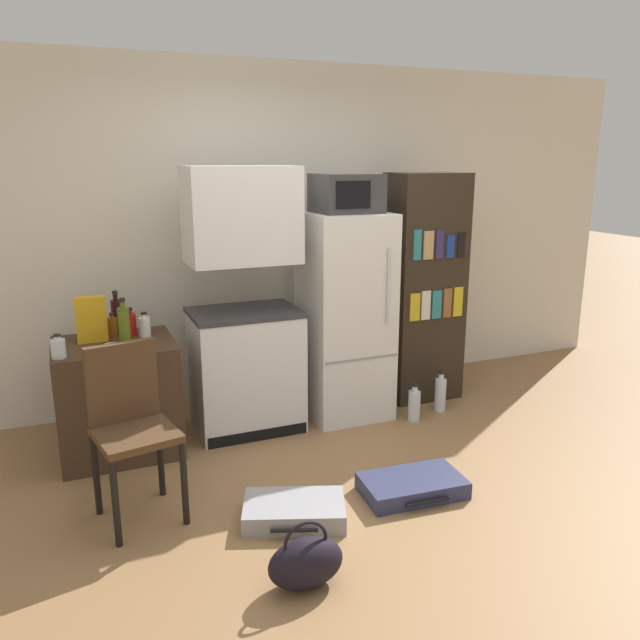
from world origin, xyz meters
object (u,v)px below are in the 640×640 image
(chair, at_px, (130,415))
(bottle_clear_short, at_px, (58,348))
(water_bottle_middle, at_px, (440,394))
(bottle_ketchup_red, at_px, (130,324))
(bottle_milk_white, at_px, (145,326))
(bottle_olive_oil, at_px, (124,324))
(handbag, at_px, (306,562))
(side_table, at_px, (118,397))
(bottle_wine_dark, at_px, (117,315))
(microwave, at_px, (346,193))
(kitchen_hutch, at_px, (244,312))
(suitcase_small_flat, at_px, (412,486))
(cereal_box, at_px, (91,319))
(suitcase_large_flat, at_px, (294,511))
(refrigerator, at_px, (345,316))
(bookshelf, at_px, (423,288))
(water_bottle_front, at_px, (414,405))
(bottle_amber_beer, at_px, (113,327))
(bowl, at_px, (113,348))

(chair, bearing_deg, bottle_clear_short, 107.03)
(water_bottle_middle, bearing_deg, bottle_ketchup_red, 170.62)
(bottle_milk_white, relative_size, bottle_olive_oil, 0.56)
(bottle_milk_white, relative_size, handbag, 0.46)
(side_table, xyz_separation_m, handbag, (0.65, -1.78, -0.26))
(water_bottle_middle, bearing_deg, bottle_wine_dark, 168.27)
(bottle_ketchup_red, bearing_deg, bottle_milk_white, -38.97)
(bottle_ketchup_red, xyz_separation_m, bottle_olive_oil, (-0.05, -0.18, 0.05))
(microwave, xyz_separation_m, bottle_milk_white, (-1.46, 0.04, -0.85))
(kitchen_hutch, bearing_deg, bottle_wine_dark, 167.01)
(suitcase_small_flat, bearing_deg, cereal_box, 145.50)
(bottle_wine_dark, xyz_separation_m, cereal_box, (-0.17, -0.17, 0.03))
(cereal_box, bearing_deg, side_table, -30.76)
(bottle_milk_white, relative_size, suitcase_large_flat, 0.26)
(cereal_box, bearing_deg, refrigerator, -1.45)
(bottle_milk_white, bearing_deg, cereal_box, 179.08)
(bookshelf, bearing_deg, chair, -158.46)
(bookshelf, height_order, chair, bookshelf)
(microwave, distance_m, water_bottle_front, 1.65)
(microwave, distance_m, bottle_clear_short, 2.18)
(bottle_amber_beer, bearing_deg, water_bottle_front, -12.97)
(bowl, bearing_deg, bottle_olive_oil, 57.99)
(water_bottle_front, bearing_deg, bookshelf, 54.52)
(suitcase_small_flat, relative_size, water_bottle_middle, 1.87)
(bottle_ketchup_red, height_order, bottle_clear_short, bottle_ketchup_red)
(bottle_wine_dark, relative_size, bowl, 2.18)
(kitchen_hutch, relative_size, bottle_amber_beer, 11.72)
(bookshelf, distance_m, bottle_wine_dark, 2.36)
(kitchen_hutch, relative_size, suitcase_small_flat, 3.03)
(bowl, xyz_separation_m, suitcase_small_flat, (1.54, -1.06, -0.73))
(bottle_amber_beer, relative_size, cereal_box, 0.53)
(chair, height_order, suitcase_large_flat, chair)
(bookshelf, bearing_deg, water_bottle_middle, -95.01)
(bowl, xyz_separation_m, cereal_box, (-0.10, 0.26, 0.13))
(bottle_clear_short, height_order, handbag, bottle_clear_short)
(bookshelf, xyz_separation_m, bottle_milk_white, (-2.19, -0.06, -0.08))
(bottle_wine_dark, distance_m, suitcase_large_flat, 1.85)
(bottle_clear_short, xyz_separation_m, bottle_wine_dark, (0.38, 0.46, 0.06))
(water_bottle_front, distance_m, water_bottle_middle, 0.30)
(bottle_milk_white, xyz_separation_m, suitcase_large_flat, (0.58, -1.31, -0.78))
(bottle_amber_beer, relative_size, bottle_clear_short, 1.08)
(bottle_clear_short, distance_m, suitcase_large_flat, 1.70)
(cereal_box, distance_m, handbag, 2.15)
(bowl, xyz_separation_m, chair, (0.02, -0.64, -0.20))
(cereal_box, bearing_deg, bottle_olive_oil, -31.60)
(bottle_amber_beer, height_order, bottle_wine_dark, bottle_wine_dark)
(suitcase_large_flat, relative_size, handbag, 1.76)
(bottle_milk_white, relative_size, bowl, 1.25)
(water_bottle_middle, bearing_deg, bookshelf, 84.99)
(kitchen_hutch, bearing_deg, suitcase_small_flat, -64.23)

